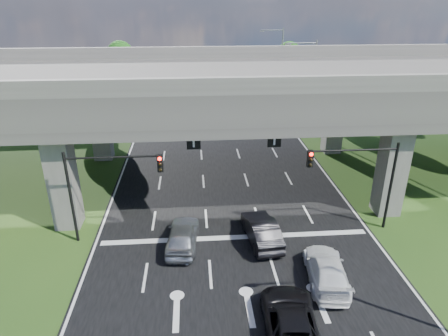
{
  "coord_description": "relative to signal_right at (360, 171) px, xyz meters",
  "views": [
    {
      "loc": [
        -2.47,
        -18.0,
        14.35
      ],
      "look_at": [
        -0.38,
        8.18,
        2.86
      ],
      "focal_mm": 32.0,
      "sensor_mm": 36.0,
      "label": 1
    }
  ],
  "objects": [
    {
      "name": "tree_left_near",
      "position": [
        -21.78,
        22.06,
        0.63
      ],
      "size": [
        4.5,
        4.5,
        7.8
      ],
      "color": "black",
      "rests_on": "ground"
    },
    {
      "name": "streetlight_far",
      "position": [
        2.27,
        20.06,
        1.66
      ],
      "size": [
        3.38,
        0.25,
        10.0
      ],
      "color": "gray",
      "rests_on": "ground"
    },
    {
      "name": "car_silver",
      "position": [
        -11.17,
        -1.11,
        -3.38
      ],
      "size": [
        2.25,
        4.69,
        1.55
      ],
      "primitive_type": "imported",
      "rotation": [
        0.0,
        0.0,
        3.05
      ],
      "color": "#ADB1B5",
      "rests_on": "road"
    },
    {
      "name": "tree_right_near",
      "position": [
        5.22,
        24.06,
        0.31
      ],
      "size": [
        4.2,
        4.2,
        7.28
      ],
      "color": "black",
      "rests_on": "ground"
    },
    {
      "name": "tree_right_far",
      "position": [
        4.22,
        40.06,
        0.63
      ],
      "size": [
        4.5,
        4.5,
        7.8
      ],
      "color": "black",
      "rests_on": "ground"
    },
    {
      "name": "tree_left_mid",
      "position": [
        -24.78,
        30.06,
        -0.01
      ],
      "size": [
        3.91,
        3.9,
        6.76
      ],
      "color": "black",
      "rests_on": "ground"
    },
    {
      "name": "ground",
      "position": [
        -7.82,
        -3.94,
        -4.19
      ],
      "size": [
        160.0,
        160.0,
        0.0
      ],
      "primitive_type": "plane",
      "color": "#203F14",
      "rests_on": "ground"
    },
    {
      "name": "road",
      "position": [
        -7.82,
        6.06,
        -4.17
      ],
      "size": [
        18.0,
        120.0,
        0.03
      ],
      "primitive_type": "cube",
      "color": "black",
      "rests_on": "ground"
    },
    {
      "name": "signal_right",
      "position": [
        0.0,
        0.0,
        0.0
      ],
      "size": [
        5.76,
        0.54,
        6.0
      ],
      "color": "black",
      "rests_on": "ground"
    },
    {
      "name": "car_white",
      "position": [
        -3.42,
        -5.0,
        -3.44
      ],
      "size": [
        2.6,
        5.12,
        1.42
      ],
      "primitive_type": "imported",
      "rotation": [
        0.0,
        0.0,
        3.01
      ],
      "color": "white",
      "rests_on": "road"
    },
    {
      "name": "overpass",
      "position": [
        -7.82,
        8.06,
        3.73
      ],
      "size": [
        80.0,
        15.0,
        10.0
      ],
      "color": "#353230",
      "rests_on": "ground"
    },
    {
      "name": "car_dark",
      "position": [
        -6.27,
        -0.94,
        -3.38
      ],
      "size": [
        2.14,
        4.88,
        1.56
      ],
      "primitive_type": "imported",
      "rotation": [
        0.0,
        0.0,
        3.25
      ],
      "color": "black",
      "rests_on": "road"
    },
    {
      "name": "car_trailing",
      "position": [
        -6.21,
        -8.56,
        -3.42
      ],
      "size": [
        2.88,
        5.48,
        1.47
      ],
      "primitive_type": "imported",
      "rotation": [
        0.0,
        0.0,
        3.06
      ],
      "color": "black",
      "rests_on": "road"
    },
    {
      "name": "tree_right_mid",
      "position": [
        8.22,
        32.06,
        -0.01
      ],
      "size": [
        3.91,
        3.9,
        6.76
      ],
      "color": "black",
      "rests_on": "ground"
    },
    {
      "name": "warehouse",
      "position": [
        -33.82,
        31.06,
        -2.19
      ],
      "size": [
        20.0,
        10.0,
        4.0
      ],
      "primitive_type": "cube",
      "color": "#9E9E99",
      "rests_on": "ground"
    },
    {
      "name": "tree_left_far",
      "position": [
        -20.78,
        38.06,
        0.95
      ],
      "size": [
        4.8,
        4.8,
        8.32
      ],
      "color": "black",
      "rests_on": "ground"
    },
    {
      "name": "streetlight_beyond",
      "position": [
        2.27,
        36.06,
        1.66
      ],
      "size": [
        3.38,
        0.25,
        10.0
      ],
      "color": "gray",
      "rests_on": "ground"
    },
    {
      "name": "signal_left",
      "position": [
        -15.65,
        0.0,
        0.0
      ],
      "size": [
        5.76,
        0.54,
        6.0
      ],
      "color": "black",
      "rests_on": "ground"
    }
  ]
}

